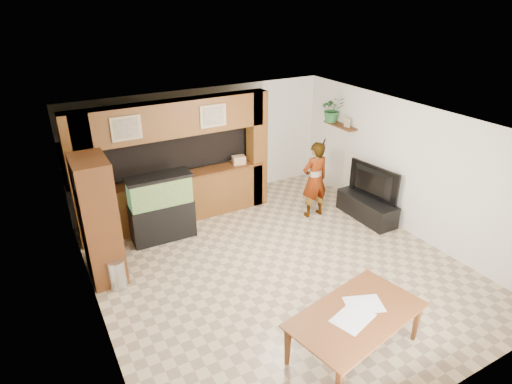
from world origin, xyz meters
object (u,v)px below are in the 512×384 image
dining_table (356,335)px  aquarium (162,208)px  television (370,183)px  pantry_cabinet (99,220)px  person (315,180)px

dining_table → aquarium: bearing=96.2°
aquarium → television: aquarium is taller
pantry_cabinet → person: size_ratio=1.29×
television → aquarium: bearing=64.1°
aquarium → dining_table: aquarium is taller
television → person: (-0.93, 0.67, 0.02)m
person → pantry_cabinet: bearing=2.5°
pantry_cabinet → dining_table: bearing=-53.5°
pantry_cabinet → television: (5.35, -0.62, -0.26)m
aquarium → dining_table: size_ratio=0.73×
dining_table → television: bearing=34.3°
pantry_cabinet → television: bearing=-6.6°
television → person: size_ratio=0.74×
pantry_cabinet → aquarium: size_ratio=1.60×
aquarium → pantry_cabinet: bearing=-149.1°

